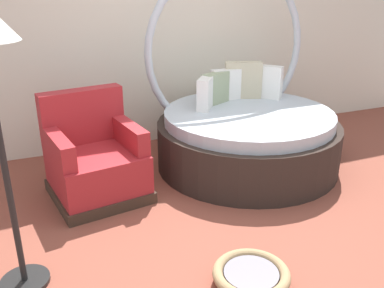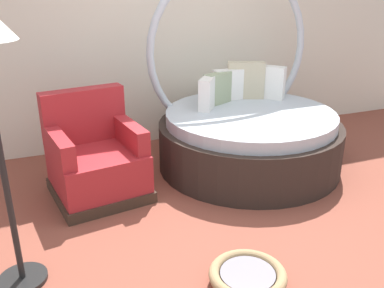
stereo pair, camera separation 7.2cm
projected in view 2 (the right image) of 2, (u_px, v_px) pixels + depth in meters
The scene contains 5 objects.
ground_plane at pixel (238, 229), 3.43m from camera, with size 8.00×8.00×0.02m, color brown.
back_wall at pixel (155, 15), 4.79m from camera, with size 8.00×0.12×2.96m, color silver.
round_daybed at pixel (246, 127), 4.48m from camera, with size 1.90×1.90×2.08m.
red_armchair at pixel (96, 160), 3.87m from camera, with size 0.91×0.91×0.94m.
pet_basket at pixel (247, 278), 2.76m from camera, with size 0.51×0.51×0.13m.
Camera 2 is at (-1.40, -2.60, 1.90)m, focal length 39.71 mm.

